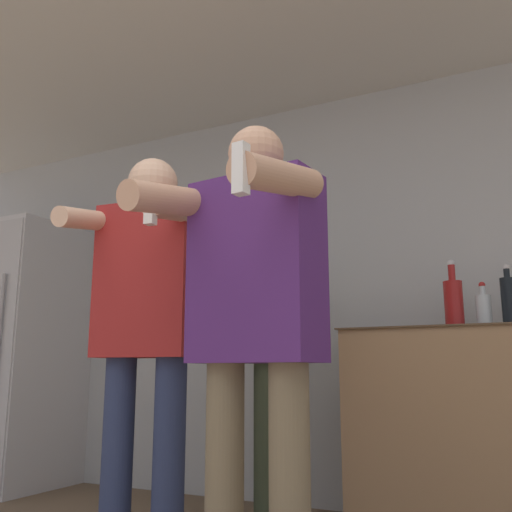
# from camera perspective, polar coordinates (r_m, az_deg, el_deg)

# --- Properties ---
(wall_back) EXTENTS (7.00, 0.06, 2.55)m
(wall_back) POSITION_cam_1_polar(r_m,az_deg,el_deg) (3.53, 12.37, -3.33)
(wall_back) COLOR #B2B7BC
(wall_back) RESTS_ON ground_plane
(refrigerator) EXTENTS (0.67, 0.75, 1.85)m
(refrigerator) POSITION_cam_1_polar(r_m,az_deg,el_deg) (4.54, -22.43, -8.92)
(refrigerator) COLOR silver
(refrigerator) RESTS_ON ground_plane
(counter) EXTENTS (1.16, 0.60, 1.01)m
(counter) POSITION_cam_1_polar(r_m,az_deg,el_deg) (3.11, 20.61, -16.08)
(counter) COLOR #997551
(counter) RESTS_ON ground_plane
(bottle_clear_vodka) EXTENTS (0.09, 0.09, 0.34)m
(bottle_clear_vodka) POSITION_cam_1_polar(r_m,az_deg,el_deg) (3.05, 19.16, -4.32)
(bottle_clear_vodka) COLOR maroon
(bottle_clear_vodka) RESTS_ON counter
(bottle_green_wine) EXTENTS (0.07, 0.07, 0.22)m
(bottle_green_wine) POSITION_cam_1_polar(r_m,az_deg,el_deg) (3.03, 21.82, -4.93)
(bottle_green_wine) COLOR silver
(bottle_green_wine) RESTS_ON counter
(bottle_brown_liquor) EXTENTS (0.07, 0.07, 0.30)m
(bottle_brown_liquor) POSITION_cam_1_polar(r_m,az_deg,el_deg) (3.03, 23.98, -4.03)
(bottle_brown_liquor) COLOR black
(bottle_brown_liquor) RESTS_ON counter
(person_woman_foreground) EXTENTS (0.55, 0.56, 1.63)m
(person_woman_foreground) POSITION_cam_1_polar(r_m,az_deg,el_deg) (1.85, -0.27, -5.70)
(person_woman_foreground) COLOR #75664C
(person_woman_foreground) RESTS_ON ground_plane
(person_man_side) EXTENTS (0.52, 0.49, 1.69)m
(person_man_side) POSITION_cam_1_polar(r_m,az_deg,el_deg) (2.39, -10.86, -5.97)
(person_man_side) COLOR navy
(person_man_side) RESTS_ON ground_plane
(person_spectator_back) EXTENTS (0.59, 0.61, 1.66)m
(person_spectator_back) POSITION_cam_1_polar(r_m,az_deg,el_deg) (2.94, -1.30, -8.13)
(person_spectator_back) COLOR #38422D
(person_spectator_back) RESTS_ON ground_plane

